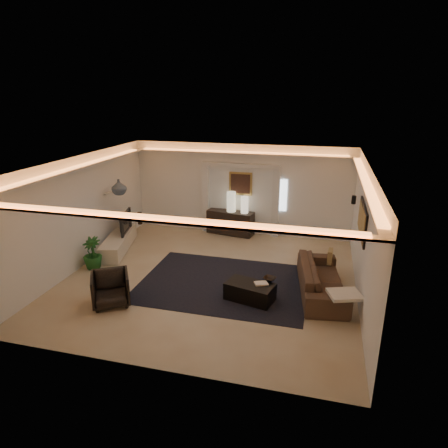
% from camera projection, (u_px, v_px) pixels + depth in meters
% --- Properties ---
extents(floor, '(7.00, 7.00, 0.00)m').
position_uv_depth(floor, '(210.00, 278.00, 9.83)').
color(floor, '#C6B694').
rests_on(floor, ground).
extents(ceiling, '(7.00, 7.00, 0.00)m').
position_uv_depth(ceiling, '(209.00, 163.00, 8.90)').
color(ceiling, white).
rests_on(ceiling, ground).
extents(wall_back, '(7.00, 0.00, 7.00)m').
position_uv_depth(wall_back, '(241.00, 190.00, 12.57)').
color(wall_back, white).
rests_on(wall_back, ground).
extents(wall_front, '(7.00, 0.00, 7.00)m').
position_uv_depth(wall_front, '(146.00, 292.00, 6.15)').
color(wall_front, white).
rests_on(wall_front, ground).
extents(wall_left, '(0.00, 7.00, 7.00)m').
position_uv_depth(wall_left, '(81.00, 212.00, 10.20)').
color(wall_left, white).
rests_on(wall_left, ground).
extents(wall_right, '(0.00, 7.00, 7.00)m').
position_uv_depth(wall_right, '(364.00, 236.00, 8.53)').
color(wall_right, white).
rests_on(wall_right, ground).
extents(cove_soffit, '(7.00, 7.00, 0.04)m').
position_uv_depth(cove_soffit, '(209.00, 175.00, 8.99)').
color(cove_soffit, silver).
rests_on(cove_soffit, ceiling).
extents(daylight_slit, '(0.25, 0.03, 1.00)m').
position_uv_depth(daylight_slit, '(283.00, 195.00, 12.27)').
color(daylight_slit, white).
rests_on(daylight_slit, wall_back).
extents(area_rug, '(4.00, 3.00, 0.01)m').
position_uv_depth(area_rug, '(224.00, 283.00, 9.55)').
color(area_rug, black).
rests_on(area_rug, ground).
extents(pilaster_left, '(0.22, 0.20, 2.20)m').
position_uv_depth(pilaster_left, '(206.00, 199.00, 12.87)').
color(pilaster_left, silver).
rests_on(pilaster_left, ground).
extents(pilaster_right, '(0.22, 0.20, 2.20)m').
position_uv_depth(pilaster_right, '(276.00, 203.00, 12.32)').
color(pilaster_right, silver).
rests_on(pilaster_right, ground).
extents(alcove_header, '(2.52, 0.20, 0.12)m').
position_uv_depth(alcove_header, '(240.00, 165.00, 12.23)').
color(alcove_header, silver).
rests_on(alcove_header, wall_back).
extents(painting_frame, '(0.74, 0.04, 0.74)m').
position_uv_depth(painting_frame, '(241.00, 184.00, 12.48)').
color(painting_frame, tan).
rests_on(painting_frame, wall_back).
extents(painting_canvas, '(0.62, 0.02, 0.62)m').
position_uv_depth(painting_canvas, '(240.00, 184.00, 12.46)').
color(painting_canvas, '#4C2D1E').
rests_on(painting_canvas, wall_back).
extents(art_panel_frame, '(0.04, 1.64, 0.74)m').
position_uv_depth(art_panel_frame, '(363.00, 221.00, 8.73)').
color(art_panel_frame, black).
rests_on(art_panel_frame, wall_right).
extents(art_panel_gold, '(0.02, 1.50, 0.62)m').
position_uv_depth(art_panel_gold, '(361.00, 221.00, 8.74)').
color(art_panel_gold, tan).
rests_on(art_panel_gold, wall_right).
extents(wall_sconce, '(0.12, 0.12, 0.22)m').
position_uv_depth(wall_sconce, '(354.00, 200.00, 10.50)').
color(wall_sconce, black).
rests_on(wall_sconce, wall_right).
extents(wall_niche, '(0.10, 0.55, 0.04)m').
position_uv_depth(wall_niche, '(110.00, 192.00, 11.40)').
color(wall_niche, silver).
rests_on(wall_niche, wall_left).
extents(console, '(1.56, 0.70, 0.75)m').
position_uv_depth(console, '(230.00, 222.00, 12.75)').
color(console, '#2E221C').
rests_on(console, ground).
extents(lamp_left, '(0.36, 0.36, 0.64)m').
position_uv_depth(lamp_left, '(231.00, 202.00, 12.52)').
color(lamp_left, beige).
rests_on(lamp_left, console).
extents(lamp_right, '(0.29, 0.29, 0.53)m').
position_uv_depth(lamp_right, '(245.00, 203.00, 12.37)').
color(lamp_right, '#FFECC7').
rests_on(lamp_right, console).
extents(media_ledge, '(1.10, 2.33, 0.42)m').
position_uv_depth(media_ledge, '(119.00, 242.00, 11.55)').
color(media_ledge, beige).
rests_on(media_ledge, ground).
extents(tv, '(1.08, 0.40, 0.62)m').
position_uv_depth(tv, '(122.00, 222.00, 11.67)').
color(tv, black).
rests_on(tv, media_ledge).
extents(figurine, '(0.15, 0.15, 0.38)m').
position_uv_depth(figurine, '(140.00, 218.00, 12.42)').
color(figurine, black).
rests_on(figurine, media_ledge).
extents(ginger_jar, '(0.44, 0.44, 0.44)m').
position_uv_depth(ginger_jar, '(119.00, 187.00, 11.01)').
color(ginger_jar, '#41536D').
rests_on(ginger_jar, wall_niche).
extents(plant, '(0.52, 0.52, 0.85)m').
position_uv_depth(plant, '(92.00, 253.00, 10.25)').
color(plant, '#1C531C').
rests_on(plant, ground).
extents(sofa, '(2.51, 1.27, 0.70)m').
position_uv_depth(sofa, '(322.00, 279.00, 8.99)').
color(sofa, '#563B18').
rests_on(sofa, ground).
extents(throw_blanket, '(0.76, 0.69, 0.07)m').
position_uv_depth(throw_blanket, '(345.00, 295.00, 7.90)').
color(throw_blanket, beige).
rests_on(throw_blanket, sofa).
extents(throw_pillow, '(0.13, 0.35, 0.35)m').
position_uv_depth(throw_pillow, '(330.00, 256.00, 9.74)').
color(throw_pillow, '#9B804B').
rests_on(throw_pillow, sofa).
extents(coffee_table, '(1.16, 0.81, 0.39)m').
position_uv_depth(coffee_table, '(250.00, 292.00, 8.74)').
color(coffee_table, black).
rests_on(coffee_table, ground).
extents(bowl, '(0.34, 0.34, 0.07)m').
position_uv_depth(bowl, '(270.00, 278.00, 8.82)').
color(bowl, black).
rests_on(bowl, coffee_table).
extents(magazine, '(0.34, 0.30, 0.03)m').
position_uv_depth(magazine, '(261.00, 283.00, 8.65)').
color(magazine, beige).
rests_on(magazine, coffee_table).
extents(armchair, '(1.08, 1.09, 0.73)m').
position_uv_depth(armchair, '(111.00, 289.00, 8.52)').
color(armchair, black).
rests_on(armchair, ground).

